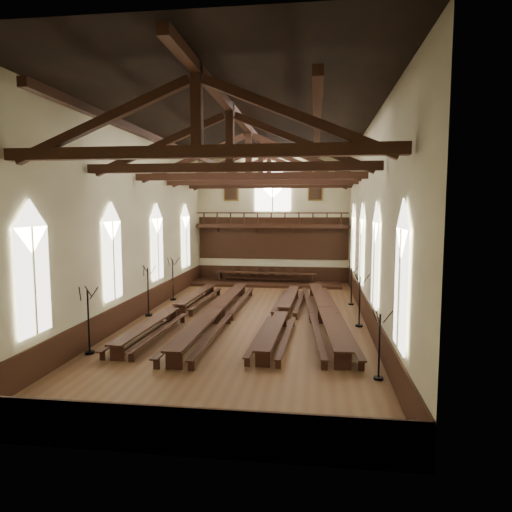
{
  "coord_description": "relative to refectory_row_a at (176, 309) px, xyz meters",
  "views": [
    {
      "loc": [
        3.36,
        -22.84,
        5.81
      ],
      "look_at": [
        0.18,
        1.5,
        3.23
      ],
      "focal_mm": 32.0,
      "sensor_mm": 36.0,
      "label": 1
    }
  ],
  "objects": [
    {
      "name": "end_window",
      "position": [
        3.85,
        12.99,
        6.71
      ],
      "size": [
        2.8,
        0.12,
        3.8
      ],
      "color": "white",
      "rests_on": "room_walls"
    },
    {
      "name": "candelabrum_left_mid",
      "position": [
        -1.7,
        0.5,
        0.32
      ],
      "size": [
        0.8,
        0.83,
        2.76
      ],
      "color": "black",
      "rests_on": "ground"
    },
    {
      "name": "candelabrum_right_far",
      "position": [
        9.4,
        4.83,
        0.2
      ],
      "size": [
        0.68,
        0.72,
        2.37
      ],
      "color": "black",
      "rests_on": "ground"
    },
    {
      "name": "dais",
      "position": [
        3.47,
        11.49,
        -0.41
      ],
      "size": [
        11.4,
        3.07,
        0.2
      ],
      "primitive_type": "cube",
      "color": "#351B0F",
      "rests_on": "ground"
    },
    {
      "name": "candelabrum_right_near",
      "position": [
        9.4,
        -7.35,
        0.22
      ],
      "size": [
        0.68,
        0.73,
        2.4
      ],
      "color": "black",
      "rests_on": "ground"
    },
    {
      "name": "room_walls",
      "position": [
        3.85,
        0.09,
        5.94
      ],
      "size": [
        26.0,
        26.0,
        26.0
      ],
      "color": "beige",
      "rests_on": "ground"
    },
    {
      "name": "candelabrum_left_far",
      "position": [
        -1.7,
        4.81,
        0.31
      ],
      "size": [
        0.78,
        0.83,
        2.73
      ],
      "color": "black",
      "rests_on": "ground"
    },
    {
      "name": "side_windows",
      "position": [
        3.85,
        0.09,
        3.23
      ],
      "size": [
        11.85,
        19.8,
        4.5
      ],
      "color": "white",
      "rests_on": "room_walls"
    },
    {
      "name": "roof_trusses",
      "position": [
        3.85,
        0.09,
        7.7
      ],
      "size": [
        11.7,
        25.7,
        2.8
      ],
      "color": "black",
      "rests_on": "room_walls"
    },
    {
      "name": "refectory_row_c",
      "position": [
        5.61,
        -0.02,
        -0.01
      ],
      "size": [
        1.66,
        13.94,
        0.7
      ],
      "color": "black",
      "rests_on": "ground"
    },
    {
      "name": "refectory_row_b",
      "position": [
        2.27,
        -0.31,
        0.06
      ],
      "size": [
        1.65,
        14.72,
        0.78
      ],
      "color": "black",
      "rests_on": "ground"
    },
    {
      "name": "high_table",
      "position": [
        3.47,
        11.49,
        0.3
      ],
      "size": [
        7.75,
        1.37,
        0.72
      ],
      "color": "black",
      "rests_on": "dais"
    },
    {
      "name": "high_chairs",
      "position": [
        3.47,
        12.25,
        0.27
      ],
      "size": [
        5.9,
        0.51,
        1.07
      ],
      "color": "black",
      "rests_on": "dais"
    },
    {
      "name": "candelabrum_left_near",
      "position": [
        -1.7,
        -6.02,
        0.32
      ],
      "size": [
        0.78,
        0.83,
        2.73
      ],
      "color": "black",
      "rests_on": "ground"
    },
    {
      "name": "ground",
      "position": [
        3.85,
        0.09,
        -0.52
      ],
      "size": [
        26.0,
        26.0,
        0.0
      ],
      "primitive_type": "plane",
      "color": "brown",
      "rests_on": "ground"
    },
    {
      "name": "refectory_row_a",
      "position": [
        0.0,
        0.0,
        0.0
      ],
      "size": [
        1.66,
        14.04,
        0.71
      ],
      "color": "black",
      "rests_on": "ground"
    },
    {
      "name": "wainscot_band",
      "position": [
        3.85,
        0.09,
        0.08
      ],
      "size": [
        12.0,
        26.0,
        1.2
      ],
      "color": "#351B0F",
      "rests_on": "ground"
    },
    {
      "name": "portraits",
      "position": [
        3.85,
        12.99,
        6.58
      ],
      "size": [
        7.75,
        0.09,
        1.45
      ],
      "color": "brown",
      "rests_on": "room_walls"
    },
    {
      "name": "minstrels_gallery",
      "position": [
        3.85,
        12.75,
        3.39
      ],
      "size": [
        11.8,
        1.24,
        3.7
      ],
      "color": "black",
      "rests_on": "room_walls"
    },
    {
      "name": "candelabrum_right_mid",
      "position": [
        9.4,
        -0.3,
        0.29
      ],
      "size": [
        0.74,
        0.81,
        2.63
      ],
      "color": "black",
      "rests_on": "ground"
    },
    {
      "name": "refectory_row_d",
      "position": [
        7.71,
        0.45,
        0.06
      ],
      "size": [
        2.14,
        14.89,
        0.79
      ],
      "color": "black",
      "rests_on": "ground"
    }
  ]
}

